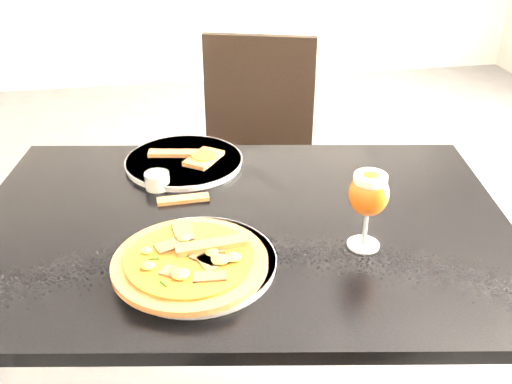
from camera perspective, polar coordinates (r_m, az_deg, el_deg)
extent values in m
plane|color=#58585B|center=(1.96, 2.32, -17.40)|extent=(6.00, 6.00, 0.00)
cube|color=black|center=(1.28, -1.54, -3.43)|extent=(1.31, 0.99, 0.03)
cylinder|color=black|center=(1.86, -18.19, -7.32)|extent=(0.05, 0.05, 0.72)
cylinder|color=black|center=(1.85, 15.93, -7.26)|extent=(0.05, 0.05, 0.72)
cube|color=black|center=(2.06, -0.38, 1.35)|extent=(0.54, 0.54, 0.04)
cylinder|color=black|center=(2.07, -5.80, -6.47)|extent=(0.04, 0.04, 0.44)
cylinder|color=black|center=(2.03, 3.86, -7.24)|extent=(0.04, 0.04, 0.44)
cylinder|color=black|center=(2.35, -3.97, -1.56)|extent=(0.04, 0.04, 0.44)
cylinder|color=black|center=(2.32, 4.48, -2.14)|extent=(0.04, 0.04, 0.44)
cube|color=black|center=(2.13, 0.32, 9.85)|extent=(0.40, 0.15, 0.43)
cylinder|color=white|center=(1.14, -5.94, -7.04)|extent=(0.36, 0.36, 0.02)
cylinder|color=brown|center=(1.11, -6.60, -6.99)|extent=(0.30, 0.30, 0.01)
cylinder|color=#CB3D10|center=(1.11, -6.63, -6.59)|extent=(0.25, 0.25, 0.01)
cube|color=#4B3720|center=(1.11, -4.97, -6.21)|extent=(0.06, 0.03, 0.00)
cube|color=#4B3720|center=(1.14, -5.11, -4.99)|extent=(0.06, 0.07, 0.00)
cube|color=#4B3720|center=(1.16, -7.73, -4.34)|extent=(0.04, 0.07, 0.00)
cube|color=#4B3720|center=(1.12, -8.20, -6.07)|extent=(0.07, 0.05, 0.00)
cube|color=#4B3720|center=(1.09, -9.13, -7.29)|extent=(0.07, 0.05, 0.00)
cube|color=#4B3720|center=(1.05, -7.29, -8.78)|extent=(0.04, 0.07, 0.00)
cube|color=#4B3720|center=(1.08, -5.48, -7.04)|extent=(0.06, 0.07, 0.00)
ellipsoid|color=#DBD347|center=(1.11, -5.72, -5.85)|extent=(0.03, 0.03, 0.01)
ellipsoid|color=#DBD347|center=(1.16, -5.86, -4.10)|extent=(0.03, 0.03, 0.01)
ellipsoid|color=#DBD347|center=(1.12, -7.25, -5.73)|extent=(0.03, 0.03, 0.01)
ellipsoid|color=#DBD347|center=(1.12, -10.44, -5.93)|extent=(0.03, 0.03, 0.01)
ellipsoid|color=#DBD347|center=(1.09, -7.61, -6.64)|extent=(0.03, 0.03, 0.01)
ellipsoid|color=#DBD347|center=(1.04, -7.54, -8.64)|extent=(0.03, 0.03, 0.01)
ellipsoid|color=#DBD347|center=(1.09, -6.04, -6.77)|extent=(0.03, 0.03, 0.01)
ellipsoid|color=#DBD347|center=(1.09, -2.76, -6.54)|extent=(0.03, 0.03, 0.01)
cube|color=#18430C|center=(1.12, -6.40, -5.93)|extent=(0.01, 0.02, 0.00)
cube|color=#18430C|center=(1.14, -7.09, -5.03)|extent=(0.01, 0.02, 0.00)
cube|color=#18430C|center=(1.16, -9.12, -4.68)|extent=(0.01, 0.02, 0.00)
cube|color=#18430C|center=(1.12, -8.16, -6.08)|extent=(0.02, 0.01, 0.00)
cube|color=#18430C|center=(1.11, -10.01, -6.67)|extent=(0.02, 0.00, 0.00)
cube|color=#18430C|center=(1.10, -7.37, -6.70)|extent=(0.02, 0.01, 0.00)
cube|color=#18430C|center=(1.07, -7.99, -7.76)|extent=(0.01, 0.02, 0.00)
cube|color=#18430C|center=(1.04, -6.91, -9.01)|extent=(0.01, 0.02, 0.00)
cube|color=#18430C|center=(1.08, -5.93, -7.29)|extent=(0.01, 0.02, 0.00)
cube|color=#18430C|center=(1.07, -3.90, -7.51)|extent=(0.02, 0.02, 0.00)
cube|color=#18430C|center=(1.10, -5.81, -6.46)|extent=(0.02, 0.01, 0.00)
cube|color=#18430C|center=(1.12, -4.26, -5.86)|extent=(0.02, 0.01, 0.00)
cube|color=#18430C|center=(1.15, -3.80, -4.60)|extent=(0.02, 0.02, 0.00)
cube|color=brown|center=(1.11, -4.31, -5.60)|extent=(0.14, 0.05, 0.01)
cylinder|color=white|center=(1.52, -7.21, 3.04)|extent=(0.36, 0.36, 0.02)
cube|color=brown|center=(1.54, -8.26, 3.86)|extent=(0.14, 0.06, 0.01)
cube|color=brown|center=(1.51, -5.25, 3.39)|extent=(0.12, 0.13, 0.01)
cylinder|color=#CB3D10|center=(1.50, -5.27, 3.65)|extent=(0.06, 0.06, 0.00)
cube|color=brown|center=(1.35, -7.30, -0.72)|extent=(0.12, 0.03, 0.01)
cylinder|color=silver|center=(1.41, -9.85, 1.13)|extent=(0.06, 0.06, 0.04)
cylinder|color=gold|center=(1.41, -9.90, 1.63)|extent=(0.05, 0.05, 0.01)
cylinder|color=#B3B7BC|center=(1.21, 10.67, -5.19)|extent=(0.07, 0.07, 0.00)
cylinder|color=#B3B7BC|center=(1.19, 10.84, -3.65)|extent=(0.01, 0.01, 0.07)
ellipsoid|color=#A3450F|center=(1.15, 11.23, -0.19)|extent=(0.08, 0.08, 0.09)
cylinder|color=white|center=(1.13, 11.40, 1.35)|extent=(0.07, 0.07, 0.02)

